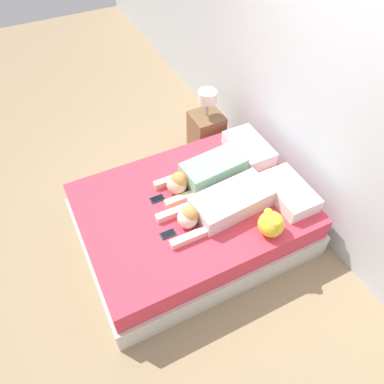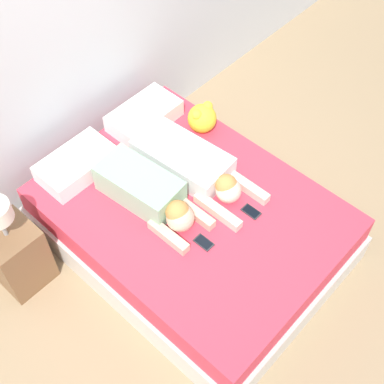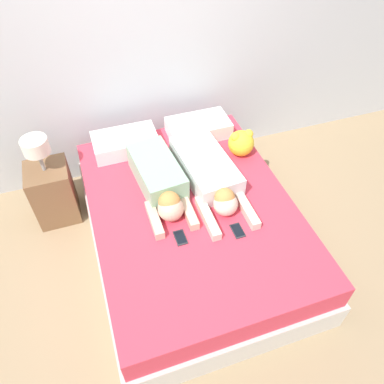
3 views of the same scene
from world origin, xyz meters
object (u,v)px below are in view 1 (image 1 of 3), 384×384
(person_right, at_px, (222,205))
(cell_phone_right, at_px, (168,234))
(plush_toy, at_px, (271,224))
(pillow_head_right, at_px, (289,192))
(bed, at_px, (192,219))
(person_left, at_px, (204,174))
(cell_phone_left, at_px, (157,199))
(pillow_head_left, at_px, (249,148))
(nightstand, at_px, (206,132))

(person_right, xyz_separation_m, cell_phone_right, (0.02, -0.56, -0.09))
(plush_toy, bearing_deg, pillow_head_right, 124.05)
(pillow_head_right, distance_m, person_right, 0.67)
(bed, bearing_deg, pillow_head_right, 67.53)
(person_left, bearing_deg, cell_phone_left, -89.34)
(person_left, distance_m, plush_toy, 0.85)
(bed, relative_size, pillow_head_left, 3.75)
(person_left, relative_size, cell_phone_right, 6.61)
(pillow_head_left, relative_size, person_right, 0.54)
(person_left, relative_size, person_right, 0.84)
(person_right, distance_m, nightstand, 1.44)
(pillow_head_left, relative_size, pillow_head_right, 1.00)
(person_right, relative_size, cell_phone_left, 7.85)
(person_right, distance_m, plush_toy, 0.48)
(pillow_head_left, relative_size, plush_toy, 2.36)
(cell_phone_right, bearing_deg, person_right, 91.98)
(person_left, bearing_deg, cell_phone_right, -53.71)
(person_left, bearing_deg, plush_toy, 15.93)
(bed, height_order, pillow_head_left, pillow_head_left)
(pillow_head_right, bearing_deg, cell_phone_left, -115.42)
(pillow_head_right, distance_m, nightstand, 1.47)
(person_right, bearing_deg, cell_phone_left, -130.32)
(cell_phone_right, bearing_deg, plush_toy, 65.15)
(cell_phone_left, height_order, cell_phone_right, same)
(bed, distance_m, person_right, 0.46)
(plush_toy, bearing_deg, cell_phone_left, -137.29)
(bed, bearing_deg, nightstand, 145.75)
(pillow_head_right, xyz_separation_m, nightstand, (-1.44, -0.12, -0.26))
(person_right, height_order, cell_phone_right, person_right)
(plush_toy, bearing_deg, nightstand, 170.85)
(cell_phone_right, height_order, plush_toy, plush_toy)
(cell_phone_left, relative_size, cell_phone_right, 1.00)
(bed, distance_m, pillow_head_left, 0.99)
(cell_phone_left, bearing_deg, cell_phone_right, -10.13)
(person_right, bearing_deg, nightstand, 157.52)
(pillow_head_left, distance_m, plush_toy, 1.05)
(bed, relative_size, cell_phone_left, 15.73)
(bed, bearing_deg, cell_phone_right, -56.25)
(pillow_head_right, distance_m, cell_phone_left, 1.26)
(person_left, xyz_separation_m, cell_phone_right, (0.43, -0.59, -0.11))
(bed, height_order, cell_phone_right, cell_phone_right)
(nightstand, bearing_deg, bed, -34.25)
(pillow_head_right, bearing_deg, pillow_head_left, 180.00)
(pillow_head_right, relative_size, person_right, 0.54)
(person_left, bearing_deg, person_right, -4.52)
(cell_phone_left, bearing_deg, bed, 56.47)
(person_left, xyz_separation_m, cell_phone_left, (0.01, -0.51, -0.11))
(bed, xyz_separation_m, pillow_head_left, (-0.35, 0.86, 0.34))
(bed, distance_m, cell_phone_right, 0.51)
(person_right, xyz_separation_m, plush_toy, (0.40, 0.27, 0.03))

